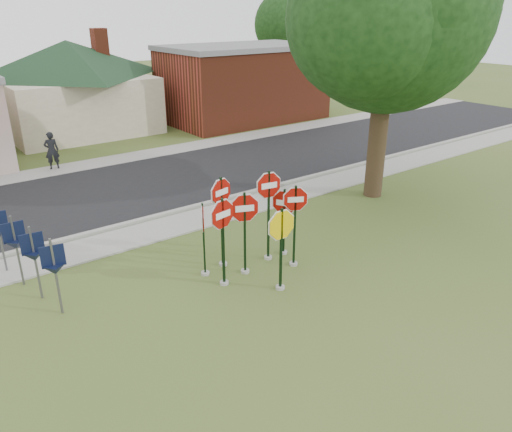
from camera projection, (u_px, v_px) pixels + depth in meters
ground at (285, 291)px, 13.13m from camera, size 120.00×120.00×0.00m
sidewalk_near at (182, 223)px, 17.16m from camera, size 60.00×1.60×0.06m
road at (128, 189)px, 20.48m from camera, size 60.00×7.00×0.04m
sidewalk_far at (91, 164)px, 23.64m from camera, size 60.00×1.60×0.06m
curb at (168, 214)px, 17.88m from camera, size 60.00×0.20×0.14m
stop_sign_center at (245, 222)px, 13.45m from camera, size 1.03×0.44×2.51m
stop_sign_yellow at (281, 239)px, 12.66m from camera, size 1.12×0.24×2.41m
stop_sign_left at (223, 230)px, 12.83m from camera, size 1.08×0.24×2.58m
stop_sign_right at (295, 216)px, 13.87m from camera, size 0.86×0.48×2.52m
stop_sign_back_right at (269, 203)px, 14.14m from camera, size 1.04×0.24×2.83m
stop_sign_back_left at (222, 209)px, 13.78m from camera, size 1.02×0.27×2.78m
stop_sign_far_right at (284, 214)px, 14.63m from camera, size 0.57×0.90×2.17m
stop_sign_far_left at (203, 231)px, 13.42m from camera, size 0.55×0.89×2.24m
route_sign_row at (16, 243)px, 12.96m from camera, size 1.43×4.63×2.00m
building_house at (69, 68)px, 29.03m from camera, size 11.60×11.60×6.20m
building_brick at (244, 82)px, 32.49m from camera, size 10.20×6.20×4.75m
oak_tree at (390, 10)px, 17.24m from camera, size 10.71×10.11×10.39m
bg_tree_right at (287, 25)px, 42.35m from camera, size 5.60×5.60×8.40m
pedestrian at (52, 150)px, 22.62m from camera, size 0.69×0.53×1.71m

